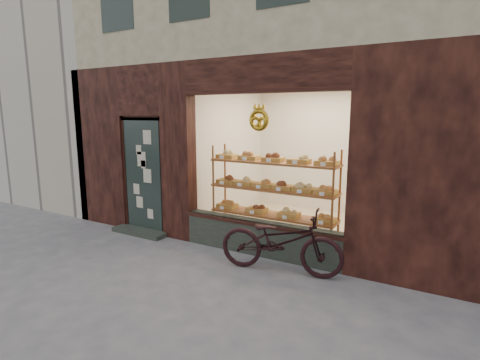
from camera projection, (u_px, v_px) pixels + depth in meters
The scene contains 4 objects.
ground at pixel (147, 304), 4.48m from camera, with size 90.00×90.00×0.00m, color #53515E.
neighbor_left at pixel (50, 48), 13.10m from camera, with size 12.00×7.00×9.00m, color #BCB8B1.
display_shelf at pixel (273, 196), 6.27m from camera, with size 2.20×0.45×1.70m.
bicycle at pixel (281, 241), 5.30m from camera, with size 0.62×1.77×0.93m, color black.
Camera 1 is at (3.04, -3.03, 2.26)m, focal length 28.00 mm.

